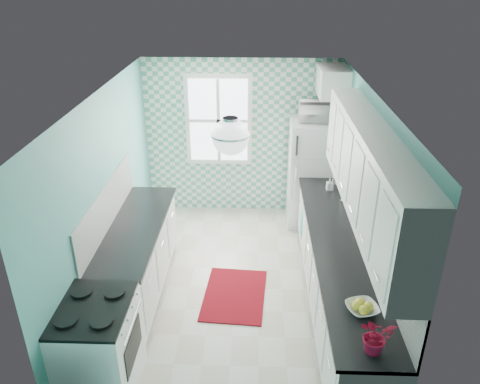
{
  "coord_description": "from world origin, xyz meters",
  "views": [
    {
      "loc": [
        0.23,
        -4.83,
        3.73
      ],
      "look_at": [
        0.05,
        0.25,
        1.25
      ],
      "focal_mm": 35.0,
      "sensor_mm": 36.0,
      "label": 1
    }
  ],
  "objects_px": {
    "ceiling_light": "(230,136)",
    "fridge": "(312,173)",
    "sink": "(330,204)",
    "potted_plant": "(376,336)",
    "microwave": "(317,112)",
    "fruit_bowl": "(362,309)",
    "stove": "(99,349)"
  },
  "relations": [
    {
      "from": "ceiling_light",
      "to": "fridge",
      "type": "xyz_separation_m",
      "value": [
        1.11,
        2.6,
        -1.49
      ]
    },
    {
      "from": "ceiling_light",
      "to": "fruit_bowl",
      "type": "distance_m",
      "value": 1.94
    },
    {
      "from": "ceiling_light",
      "to": "fruit_bowl",
      "type": "height_order",
      "value": "ceiling_light"
    },
    {
      "from": "microwave",
      "to": "potted_plant",
      "type": "bearing_deg",
      "value": 92.88
    },
    {
      "from": "sink",
      "to": "microwave",
      "type": "height_order",
      "value": "microwave"
    },
    {
      "from": "microwave",
      "to": "sink",
      "type": "bearing_deg",
      "value": 95.99
    },
    {
      "from": "stove",
      "to": "ceiling_light",
      "type": "bearing_deg",
      "value": 35.7
    },
    {
      "from": "microwave",
      "to": "fruit_bowl",
      "type": "bearing_deg",
      "value": 93.07
    },
    {
      "from": "sink",
      "to": "potted_plant",
      "type": "relative_size",
      "value": 1.76
    },
    {
      "from": "fridge",
      "to": "fruit_bowl",
      "type": "bearing_deg",
      "value": -88.24
    },
    {
      "from": "ceiling_light",
      "to": "stove",
      "type": "relative_size",
      "value": 0.35
    },
    {
      "from": "fridge",
      "to": "microwave",
      "type": "height_order",
      "value": "microwave"
    },
    {
      "from": "potted_plant",
      "to": "microwave",
      "type": "relative_size",
      "value": 0.59
    },
    {
      "from": "ceiling_light",
      "to": "stove",
      "type": "height_order",
      "value": "ceiling_light"
    },
    {
      "from": "fridge",
      "to": "sink",
      "type": "xyz_separation_m",
      "value": [
        0.09,
        -1.21,
        0.1
      ]
    },
    {
      "from": "stove",
      "to": "potted_plant",
      "type": "distance_m",
      "value": 2.49
    },
    {
      "from": "sink",
      "to": "fridge",
      "type": "bearing_deg",
      "value": 90.82
    },
    {
      "from": "fruit_bowl",
      "to": "sink",
      "type": "bearing_deg",
      "value": 89.88
    },
    {
      "from": "microwave",
      "to": "fridge",
      "type": "bearing_deg",
      "value": 55.47
    },
    {
      "from": "ceiling_light",
      "to": "potted_plant",
      "type": "distance_m",
      "value": 2.09
    },
    {
      "from": "microwave",
      "to": "stove",
      "type": "bearing_deg",
      "value": 57.5
    },
    {
      "from": "ceiling_light",
      "to": "microwave",
      "type": "bearing_deg",
      "value": 66.91
    },
    {
      "from": "fridge",
      "to": "sink",
      "type": "height_order",
      "value": "fridge"
    },
    {
      "from": "sink",
      "to": "microwave",
      "type": "xyz_separation_m",
      "value": [
        -0.09,
        1.21,
        0.88
      ]
    },
    {
      "from": "fridge",
      "to": "sink",
      "type": "distance_m",
      "value": 1.22
    },
    {
      "from": "potted_plant",
      "to": "fridge",
      "type": "bearing_deg",
      "value": 91.37
    },
    {
      "from": "ceiling_light",
      "to": "sink",
      "type": "distance_m",
      "value": 2.31
    },
    {
      "from": "stove",
      "to": "fridge",
      "type": "bearing_deg",
      "value": 57.39
    },
    {
      "from": "fruit_bowl",
      "to": "potted_plant",
      "type": "distance_m",
      "value": 0.48
    },
    {
      "from": "fridge",
      "to": "stove",
      "type": "distance_m",
      "value": 4.14
    },
    {
      "from": "potted_plant",
      "to": "microwave",
      "type": "xyz_separation_m",
      "value": [
        -0.09,
        3.79,
        0.72
      ]
    },
    {
      "from": "stove",
      "to": "sink",
      "type": "distance_m",
      "value": 3.29
    }
  ]
}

